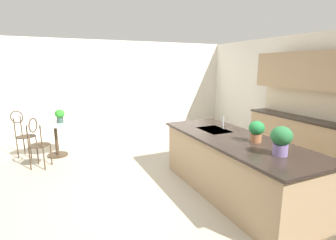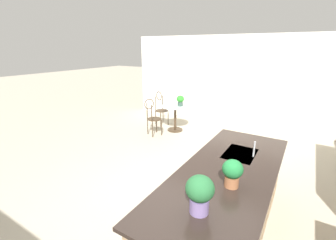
{
  "view_description": "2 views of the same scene",
  "coord_description": "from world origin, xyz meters",
  "px_view_note": "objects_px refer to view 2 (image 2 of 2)",
  "views": [
    {
      "loc": [
        3.3,
        -1.63,
        1.99
      ],
      "look_at": [
        -1.14,
        0.39,
        0.96
      ],
      "focal_mm": 27.42,
      "sensor_mm": 36.0,
      "label": 1
    },
    {
      "loc": [
        2.77,
        1.52,
        2.35
      ],
      "look_at": [
        -0.69,
        -0.61,
        1.05
      ],
      "focal_mm": 24.51,
      "sensor_mm": 36.0,
      "label": 2
    }
  ],
  "objects_px": {
    "chair_near_window": "(161,107)",
    "potted_plant_counter_near": "(232,172)",
    "bistro_table": "(175,116)",
    "potted_plant_on_table": "(180,100)",
    "potted_plant_counter_far": "(200,192)",
    "chair_by_island": "(152,115)"
  },
  "relations": [
    {
      "from": "bistro_table",
      "to": "potted_plant_on_table",
      "type": "relative_size",
      "value": 2.68
    },
    {
      "from": "potted_plant_on_table",
      "to": "potted_plant_counter_near",
      "type": "relative_size",
      "value": 0.97
    },
    {
      "from": "bistro_table",
      "to": "potted_plant_on_table",
      "type": "height_order",
      "value": "potted_plant_on_table"
    },
    {
      "from": "chair_near_window",
      "to": "potted_plant_on_table",
      "type": "distance_m",
      "value": 0.86
    },
    {
      "from": "chair_near_window",
      "to": "potted_plant_counter_near",
      "type": "distance_m",
      "value": 4.89
    },
    {
      "from": "potted_plant_on_table",
      "to": "potted_plant_counter_near",
      "type": "distance_m",
      "value": 4.25
    },
    {
      "from": "chair_by_island",
      "to": "potted_plant_counter_far",
      "type": "relative_size",
      "value": 2.87
    },
    {
      "from": "chair_near_window",
      "to": "potted_plant_counter_near",
      "type": "height_order",
      "value": "potted_plant_counter_near"
    },
    {
      "from": "potted_plant_on_table",
      "to": "potted_plant_counter_far",
      "type": "bearing_deg",
      "value": 30.69
    },
    {
      "from": "bistro_table",
      "to": "chair_near_window",
      "type": "distance_m",
      "value": 0.71
    },
    {
      "from": "bistro_table",
      "to": "chair_near_window",
      "type": "bearing_deg",
      "value": -110.23
    },
    {
      "from": "potted_plant_counter_far",
      "to": "potted_plant_on_table",
      "type": "bearing_deg",
      "value": -149.31
    },
    {
      "from": "chair_near_window",
      "to": "chair_by_island",
      "type": "height_order",
      "value": "same"
    },
    {
      "from": "chair_near_window",
      "to": "potted_plant_on_table",
      "type": "xyz_separation_m",
      "value": [
        0.17,
        0.77,
        0.34
      ]
    },
    {
      "from": "bistro_table",
      "to": "potted_plant_on_table",
      "type": "xyz_separation_m",
      "value": [
        -0.08,
        0.12,
        0.46
      ]
    },
    {
      "from": "chair_by_island",
      "to": "bistro_table",
      "type": "bearing_deg",
      "value": 153.12
    },
    {
      "from": "chair_by_island",
      "to": "chair_near_window",
      "type": "bearing_deg",
      "value": -160.37
    },
    {
      "from": "bistro_table",
      "to": "chair_near_window",
      "type": "xyz_separation_m",
      "value": [
        -0.24,
        -0.66,
        0.13
      ]
    },
    {
      "from": "chair_near_window",
      "to": "potted_plant_counter_far",
      "type": "xyz_separation_m",
      "value": [
        4.15,
        3.14,
        0.55
      ]
    },
    {
      "from": "chair_near_window",
      "to": "chair_by_island",
      "type": "relative_size",
      "value": 1.0
    },
    {
      "from": "chair_near_window",
      "to": "potted_plant_on_table",
      "type": "relative_size",
      "value": 3.49
    },
    {
      "from": "potted_plant_on_table",
      "to": "potted_plant_counter_near",
      "type": "xyz_separation_m",
      "value": [
        3.43,
        2.49,
        0.19
      ]
    }
  ]
}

